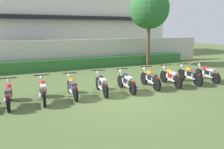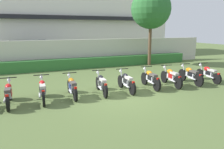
{
  "view_description": "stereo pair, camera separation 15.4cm",
  "coord_description": "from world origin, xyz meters",
  "px_view_note": "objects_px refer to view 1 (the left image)",
  "views": [
    {
      "loc": [
        -3.97,
        -7.99,
        2.77
      ],
      "look_at": [
        0.0,
        0.98,
        0.75
      ],
      "focal_mm": 35.66,
      "sensor_mm": 36.0,
      "label": 1
    },
    {
      "loc": [
        -3.82,
        -8.05,
        2.77
      ],
      "look_at": [
        0.0,
        0.98,
        0.75
      ],
      "focal_mm": 35.66,
      "sensor_mm": 36.0,
      "label": 2
    }
  ],
  "objects_px": {
    "motorcycle_in_row_3": "(72,87)",
    "motorcycle_in_row_6": "(150,78)",
    "tree_near_inspector": "(149,9)",
    "parked_car": "(30,52)",
    "motorcycle_in_row_7": "(171,77)",
    "motorcycle_in_row_1": "(9,94)",
    "motorcycle_in_row_4": "(102,83)",
    "motorcycle_in_row_2": "(43,90)",
    "motorcycle_in_row_9": "(207,73)",
    "motorcycle_in_row_8": "(189,75)",
    "motorcycle_in_row_5": "(126,81)"
  },
  "relations": [
    {
      "from": "motorcycle_in_row_2",
      "to": "motorcycle_in_row_9",
      "type": "xyz_separation_m",
      "value": [
        8.5,
        0.0,
        -0.02
      ]
    },
    {
      "from": "motorcycle_in_row_1",
      "to": "tree_near_inspector",
      "type": "bearing_deg",
      "value": -57.02
    },
    {
      "from": "tree_near_inspector",
      "to": "motorcycle_in_row_8",
      "type": "height_order",
      "value": "tree_near_inspector"
    },
    {
      "from": "parked_car",
      "to": "motorcycle_in_row_3",
      "type": "distance_m",
      "value": 9.96
    },
    {
      "from": "motorcycle_in_row_6",
      "to": "motorcycle_in_row_9",
      "type": "distance_m",
      "value": 3.56
    },
    {
      "from": "motorcycle_in_row_1",
      "to": "motorcycle_in_row_4",
      "type": "distance_m",
      "value": 3.66
    },
    {
      "from": "motorcycle_in_row_2",
      "to": "motorcycle_in_row_8",
      "type": "distance_m",
      "value": 7.27
    },
    {
      "from": "motorcycle_in_row_8",
      "to": "motorcycle_in_row_9",
      "type": "bearing_deg",
      "value": -84.37
    },
    {
      "from": "motorcycle_in_row_3",
      "to": "motorcycle_in_row_4",
      "type": "xyz_separation_m",
      "value": [
        1.29,
        -0.02,
        0.01
      ]
    },
    {
      "from": "motorcycle_in_row_6",
      "to": "motorcycle_in_row_7",
      "type": "distance_m",
      "value": 1.16
    },
    {
      "from": "motorcycle_in_row_3",
      "to": "motorcycle_in_row_4",
      "type": "height_order",
      "value": "motorcycle_in_row_4"
    },
    {
      "from": "motorcycle_in_row_7",
      "to": "motorcycle_in_row_8",
      "type": "relative_size",
      "value": 0.98
    },
    {
      "from": "motorcycle_in_row_1",
      "to": "motorcycle_in_row_6",
      "type": "relative_size",
      "value": 1.03
    },
    {
      "from": "motorcycle_in_row_8",
      "to": "motorcycle_in_row_6",
      "type": "bearing_deg",
      "value": 92.69
    },
    {
      "from": "parked_car",
      "to": "motorcycle_in_row_8",
      "type": "height_order",
      "value": "parked_car"
    },
    {
      "from": "parked_car",
      "to": "motorcycle_in_row_3",
      "type": "xyz_separation_m",
      "value": [
        0.91,
        -9.91,
        -0.5
      ]
    },
    {
      "from": "motorcycle_in_row_1",
      "to": "motorcycle_in_row_3",
      "type": "relative_size",
      "value": 1.04
    },
    {
      "from": "motorcycle_in_row_2",
      "to": "motorcycle_in_row_4",
      "type": "xyz_separation_m",
      "value": [
        2.47,
        0.11,
        -0.01
      ]
    },
    {
      "from": "motorcycle_in_row_5",
      "to": "motorcycle_in_row_2",
      "type": "bearing_deg",
      "value": 93.97
    },
    {
      "from": "tree_near_inspector",
      "to": "motorcycle_in_row_3",
      "type": "xyz_separation_m",
      "value": [
        -7.39,
        -5.79,
        -3.77
      ]
    },
    {
      "from": "motorcycle_in_row_3",
      "to": "motorcycle_in_row_9",
      "type": "bearing_deg",
      "value": -88.65
    },
    {
      "from": "motorcycle_in_row_1",
      "to": "motorcycle_in_row_8",
      "type": "bearing_deg",
      "value": -88.33
    },
    {
      "from": "motorcycle_in_row_3",
      "to": "motorcycle_in_row_5",
      "type": "distance_m",
      "value": 2.45
    },
    {
      "from": "motorcycle_in_row_1",
      "to": "motorcycle_in_row_2",
      "type": "relative_size",
      "value": 1.01
    },
    {
      "from": "motorcycle_in_row_6",
      "to": "motorcycle_in_row_1",
      "type": "bearing_deg",
      "value": 96.14
    },
    {
      "from": "motorcycle_in_row_5",
      "to": "motorcycle_in_row_6",
      "type": "bearing_deg",
      "value": -84.26
    },
    {
      "from": "tree_near_inspector",
      "to": "motorcycle_in_row_7",
      "type": "height_order",
      "value": "tree_near_inspector"
    },
    {
      "from": "tree_near_inspector",
      "to": "motorcycle_in_row_9",
      "type": "distance_m",
      "value": 7.02
    },
    {
      "from": "parked_car",
      "to": "tree_near_inspector",
      "type": "height_order",
      "value": "tree_near_inspector"
    },
    {
      "from": "tree_near_inspector",
      "to": "motorcycle_in_row_1",
      "type": "bearing_deg",
      "value": -148.7
    },
    {
      "from": "motorcycle_in_row_4",
      "to": "motorcycle_in_row_8",
      "type": "distance_m",
      "value": 4.8
    },
    {
      "from": "motorcycle_in_row_2",
      "to": "motorcycle_in_row_6",
      "type": "xyz_separation_m",
      "value": [
        4.94,
        0.09,
        0.0
      ]
    },
    {
      "from": "motorcycle_in_row_7",
      "to": "motorcycle_in_row_2",
      "type": "bearing_deg",
      "value": 97.34
    },
    {
      "from": "motorcycle_in_row_3",
      "to": "motorcycle_in_row_6",
      "type": "xyz_separation_m",
      "value": [
        3.76,
        -0.05,
        0.02
      ]
    },
    {
      "from": "motorcycle_in_row_3",
      "to": "motorcycle_in_row_6",
      "type": "distance_m",
      "value": 3.76
    },
    {
      "from": "motorcycle_in_row_5",
      "to": "motorcycle_in_row_7",
      "type": "xyz_separation_m",
      "value": [
        2.47,
        -0.0,
        0.01
      ]
    },
    {
      "from": "tree_near_inspector",
      "to": "motorcycle_in_row_3",
      "type": "relative_size",
      "value": 3.07
    },
    {
      "from": "parked_car",
      "to": "motorcycle_in_row_7",
      "type": "height_order",
      "value": "parked_car"
    },
    {
      "from": "motorcycle_in_row_4",
      "to": "motorcycle_in_row_1",
      "type": "bearing_deg",
      "value": 98.65
    },
    {
      "from": "motorcycle_in_row_1",
      "to": "parked_car",
      "type": "bearing_deg",
      "value": -6.64
    },
    {
      "from": "motorcycle_in_row_2",
      "to": "parked_car",
      "type": "bearing_deg",
      "value": 2.05
    },
    {
      "from": "motorcycle_in_row_1",
      "to": "motorcycle_in_row_6",
      "type": "xyz_separation_m",
      "value": [
        6.13,
        0.09,
        0.01
      ]
    },
    {
      "from": "motorcycle_in_row_2",
      "to": "motorcycle_in_row_1",
      "type": "bearing_deg",
      "value": 94.01
    },
    {
      "from": "motorcycle_in_row_9",
      "to": "motorcycle_in_row_5",
      "type": "bearing_deg",
      "value": 96.52
    },
    {
      "from": "motorcycle_in_row_7",
      "to": "tree_near_inspector",
      "type": "bearing_deg",
      "value": -15.69
    },
    {
      "from": "motorcycle_in_row_4",
      "to": "motorcycle_in_row_6",
      "type": "bearing_deg",
      "value": -83.96
    },
    {
      "from": "parked_car",
      "to": "motorcycle_in_row_6",
      "type": "bearing_deg",
      "value": -72.51
    },
    {
      "from": "parked_car",
      "to": "motorcycle_in_row_4",
      "type": "xyz_separation_m",
      "value": [
        2.19,
        -9.93,
        -0.49
      ]
    },
    {
      "from": "motorcycle_in_row_4",
      "to": "motorcycle_in_row_7",
      "type": "height_order",
      "value": "motorcycle_in_row_7"
    },
    {
      "from": "motorcycle_in_row_3",
      "to": "motorcycle_in_row_8",
      "type": "xyz_separation_m",
      "value": [
        6.08,
        -0.14,
        0.02
      ]
    }
  ]
}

